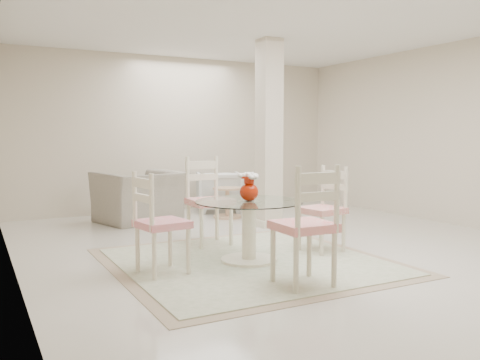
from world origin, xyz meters
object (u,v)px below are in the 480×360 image
dining_table (249,231)px  side_table (227,204)px  column (269,134)px  dining_chair_west (156,216)px  dining_chair_south (308,217)px  armchair_white (219,192)px  red_vase (249,187)px  dining_chair_north (207,194)px  recliner_taupe (140,197)px  dining_chair_east (326,203)px

dining_table → side_table: size_ratio=2.28×
column → dining_table: size_ratio=2.41×
dining_chair_west → dining_chair_south: size_ratio=0.92×
armchair_white → dining_table: bearing=89.2°
red_vase → side_table: 2.97m
dining_table → dining_chair_north: bearing=91.1°
dining_table → dining_chair_south: size_ratio=0.95×
column → recliner_taupe: (-1.56, 1.23, -0.96)m
red_vase → armchair_white: bearing=69.4°
dining_table → dining_chair_south: (0.02, -1.03, 0.29)m
red_vase → side_table: red_vase is taller
dining_chair_north → armchair_white: 2.71m
armchair_white → column: bearing=110.8°
red_vase → dining_chair_east: size_ratio=0.28×
armchair_white → side_table: armchair_white is taller
dining_chair_south → dining_table: bearing=-87.0°
red_vase → armchair_white: (1.27, 3.39, -0.45)m
dining_chair_east → dining_chair_north: 1.44m
red_vase → dining_chair_north: (-0.02, 1.03, -0.18)m
dining_chair_south → red_vase: bearing=-87.1°
column → dining_chair_east: bearing=-99.3°
dining_chair_east → dining_chair_south: dining_chair_south is taller
dining_chair_north → dining_chair_south: bearing=-89.6°
red_vase → dining_chair_west: 1.05m
recliner_taupe → dining_chair_south: bearing=78.4°
column → dining_table: bearing=-126.5°
column → dining_chair_west: (-2.32, -1.79, -0.78)m
dining_table → dining_chair_north: (-0.02, 1.03, 0.29)m
dining_chair_east → red_vase: bearing=-97.1°
recliner_taupe → dining_chair_east: bearing=97.8°
red_vase → recliner_taupe: size_ratio=0.25×
red_vase → dining_chair_north: dining_chair_north is taller
dining_chair_north → dining_chair_west: 1.45m
armchair_white → side_table: size_ratio=1.56×
recliner_taupe → side_table: bearing=152.4°
dining_chair_south → armchair_white: dining_chair_south is taller
dining_chair_east → side_table: (0.08, 2.67, -0.34)m
dining_table → side_table: 2.92m
dining_chair_north → dining_chair_south: 2.05m
dining_chair_north → dining_chair_south: (0.03, -2.05, 0.00)m
red_vase → dining_chair_west: bearing=-178.4°
column → side_table: bearing=102.5°
dining_chair_south → side_table: bearing=-104.0°
dining_table → armchair_white: size_ratio=1.46×
dining_table → dining_chair_east: (1.02, 0.03, 0.24)m
dining_chair_east → dining_chair_west: dining_chair_west is taller
dining_chair_east → recliner_taupe: size_ratio=0.90×
dining_chair_east → dining_chair_south: size_ratio=0.91×
dining_chair_south → side_table: 3.90m
dining_chair_south → recliner_taupe: 4.03m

